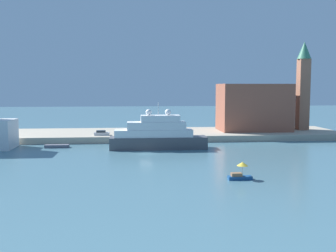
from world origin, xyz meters
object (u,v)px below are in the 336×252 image
bell_tower (303,82)px  parked_car (102,133)px  person_figure (122,132)px  large_yacht (157,135)px  work_barge (57,146)px  mooring_bollard (131,135)px  harbor_building (254,107)px  small_motorboat (240,172)px

bell_tower → parked_car: bearing=-171.8°
bell_tower → person_figure: bearing=-171.1°
large_yacht → parked_car: (-13.56, 13.10, -0.88)m
work_barge → bell_tower: bell_tower is taller
work_barge → mooring_bollard: bearing=21.9°
work_barge → bell_tower: 70.85m
work_barge → harbor_building: (52.27, 17.23, 7.95)m
large_yacht → person_figure: 15.67m
work_barge → parked_car: 13.59m
work_barge → person_figure: (14.93, 9.50, 2.07)m
person_figure → small_motorboat: bearing=-66.9°
large_yacht → bell_tower: bell_tower is taller
work_barge → mooring_bollard: size_ratio=7.93×
person_figure → work_barge: bearing=-147.5°
harbor_building → mooring_bollard: (-34.98, -10.27, -6.31)m
harbor_building → person_figure: (-37.34, -7.73, -5.88)m
person_figure → mooring_bollard: (2.35, -2.54, -0.42)m
parked_car → small_motorboat: bearing=-61.4°
small_motorboat → parked_car: 50.92m
large_yacht → person_figure: large_yacht is taller
bell_tower → mooring_bollard: 52.55m
parked_car → person_figure: 5.24m
person_figure → parked_car: bearing=-178.2°
large_yacht → work_barge: (-23.26, 3.76, -2.73)m
large_yacht → small_motorboat: large_yacht is taller
small_motorboat → mooring_bollard: small_motorboat is taller
large_yacht → mooring_bollard: large_yacht is taller
mooring_bollard → person_figure: bearing=132.8°
small_motorboat → parked_car: parked_car is taller
large_yacht → harbor_building: (29.01, 20.99, 5.22)m
small_motorboat → parked_car: (-24.40, 44.68, 1.10)m
harbor_building → person_figure: bearing=-168.3°
parked_car → work_barge: bearing=-136.1°
work_barge → harbor_building: 55.61m
person_figure → mooring_bollard: bearing=-47.2°
harbor_building → person_figure: 38.58m
small_motorboat → mooring_bollard: (-16.82, 42.31, 0.89)m
bell_tower → parked_car: bell_tower is taller
small_motorboat → bell_tower: 63.97m
parked_car → person_figure: (5.23, 0.17, 0.22)m
parked_car → harbor_building: bearing=10.5°
bell_tower → large_yacht: bearing=-153.9°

